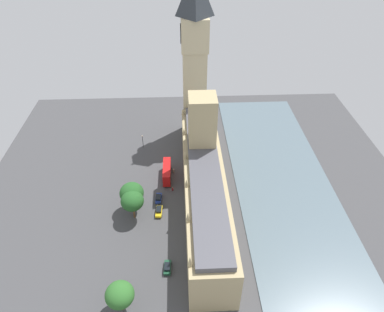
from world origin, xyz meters
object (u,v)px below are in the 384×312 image
car_yellow_cab_midblock (159,211)px  plane_tree_trailing (120,295)px  parliament_building (204,179)px  car_dark_green_near_tower (167,267)px  pedestrian_far_end (174,171)px  street_lamp_opposite_hall (142,139)px  pedestrian_by_river_gate (173,189)px  plane_tree_leading (132,201)px  clock_tower (195,57)px  car_blue_kerbside (159,198)px  double_decker_bus_under_trees (167,172)px  plane_tree_corner (132,193)px

car_yellow_cab_midblock → plane_tree_trailing: size_ratio=0.52×
parliament_building → car_dark_green_near_tower: parliament_building is taller
pedestrian_far_end → parliament_building: bearing=86.0°
street_lamp_opposite_hall → car_yellow_cab_midblock: bearing=101.7°
parliament_building → street_lamp_opposite_hall: bearing=-54.0°
pedestrian_by_river_gate → plane_tree_leading: 16.94m
car_yellow_cab_midblock → pedestrian_by_river_gate: car_yellow_cab_midblock is taller
plane_tree_trailing → car_yellow_cab_midblock: bearing=-104.1°
clock_tower → plane_tree_leading: bearing=65.8°
car_blue_kerbside → car_dark_green_near_tower: 25.33m
clock_tower → car_blue_kerbside: (13.09, 37.78, -30.51)m
clock_tower → car_dark_green_near_tower: (10.02, 62.92, -30.51)m
plane_tree_leading → street_lamp_opposite_hall: size_ratio=1.72×
plane_tree_leading → street_lamp_opposite_hall: (-0.29, -34.98, -2.85)m
car_blue_kerbside → pedestrian_far_end: bearing=73.0°
car_yellow_cab_midblock → pedestrian_far_end: (-4.51, -18.64, -0.16)m
double_decker_bus_under_trees → plane_tree_corner: (9.98, 14.19, 4.26)m
plane_tree_corner → plane_tree_trailing: plane_tree_corner is taller
plane_tree_corner → street_lamp_opposite_hall: size_ratio=1.75×
parliament_building → car_yellow_cab_midblock: parliament_building is taller
car_dark_green_near_tower → pedestrian_far_end: (-1.71, -38.36, -0.16)m
parliament_building → clock_tower: bearing=-88.6°
double_decker_bus_under_trees → car_dark_green_near_tower: 35.83m
parliament_building → clock_tower: 44.42m
car_yellow_cab_midblock → plane_tree_leading: bearing=14.6°
clock_tower → car_dark_green_near_tower: clock_tower is taller
double_decker_bus_under_trees → pedestrian_far_end: 3.92m
car_dark_green_near_tower → plane_tree_leading: plane_tree_leading is taller
double_decker_bus_under_trees → parliament_building: bearing=-43.0°
double_decker_bus_under_trees → pedestrian_far_end: size_ratio=6.54×
double_decker_bus_under_trees → pedestrian_by_river_gate: (-1.84, 6.51, -1.96)m
plane_tree_corner → plane_tree_trailing: (-0.21, 31.79, -0.71)m
pedestrian_by_river_gate → clock_tower: bearing=178.2°
plane_tree_trailing → car_dark_green_near_tower: bearing=-135.3°
car_blue_kerbside → street_lamp_opposite_hall: 29.12m
pedestrian_by_river_gate → plane_tree_trailing: 41.52m
street_lamp_opposite_hall → double_decker_bus_under_trees: bearing=117.8°
double_decker_bus_under_trees → car_dark_green_near_tower: double_decker_bus_under_trees is taller
street_lamp_opposite_hall → plane_tree_trailing: bearing=89.5°
parliament_building → plane_tree_corner: size_ratio=6.98×
street_lamp_opposite_hall → car_blue_kerbside: bearing=103.4°
double_decker_bus_under_trees → car_yellow_cab_midblock: size_ratio=2.24×
car_blue_kerbside → double_decker_bus_under_trees: bearing=79.5°
clock_tower → pedestrian_by_river_gate: (8.71, 33.64, -30.72)m
double_decker_bus_under_trees → car_blue_kerbside: size_ratio=2.37×
plane_tree_corner → car_dark_green_near_tower: bearing=116.0°
street_lamp_opposite_hall → parliament_building: bearing=126.0°
car_yellow_cab_midblock → car_dark_green_near_tower: size_ratio=1.11×
clock_tower → street_lamp_opposite_hall: bearing=25.9°
double_decker_bus_under_trees → plane_tree_corner: plane_tree_corner is taller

